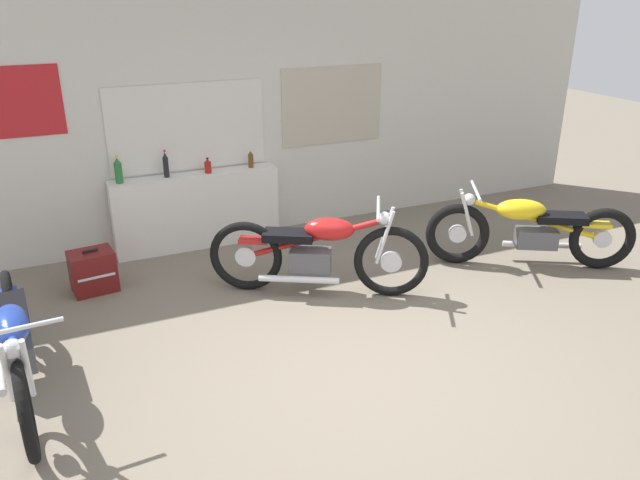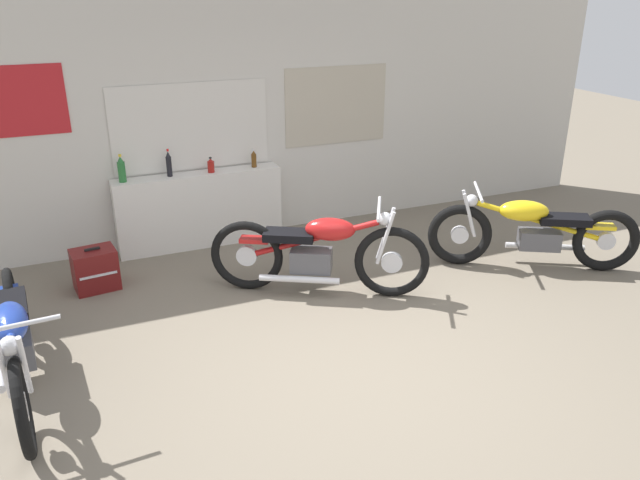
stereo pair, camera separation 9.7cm
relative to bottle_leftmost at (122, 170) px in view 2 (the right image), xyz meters
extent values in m
plane|color=#706656|center=(1.32, -3.02, -1.00)|extent=(24.00, 24.00, 0.00)
cube|color=beige|center=(1.32, 0.18, 0.40)|extent=(10.00, 0.06, 2.80)
cube|color=silver|center=(0.81, 0.14, 0.37)|extent=(1.69, 0.01, 0.90)
cube|color=beige|center=(0.81, 0.14, 0.37)|extent=(1.75, 0.01, 0.96)
cube|color=#B2A893|center=(2.58, 0.14, 0.47)|extent=(1.31, 0.01, 0.93)
cube|color=#B21E23|center=(-0.83, 0.14, 0.76)|extent=(0.79, 0.01, 0.70)
cube|color=silver|center=(0.81, 0.00, -0.57)|extent=(1.88, 0.28, 0.86)
cylinder|color=#23662D|center=(0.00, 0.00, -0.03)|extent=(0.08, 0.08, 0.22)
cone|color=#23662D|center=(0.00, 0.00, 0.11)|extent=(0.07, 0.07, 0.06)
cylinder|color=gold|center=(0.00, 0.00, 0.16)|extent=(0.03, 0.03, 0.02)
cylinder|color=black|center=(0.50, 0.01, -0.02)|extent=(0.06, 0.06, 0.22)
cone|color=black|center=(0.50, 0.01, 0.12)|extent=(0.05, 0.05, 0.06)
cylinder|color=red|center=(0.50, 0.01, 0.16)|extent=(0.02, 0.02, 0.02)
cylinder|color=maroon|center=(0.96, -0.01, -0.07)|extent=(0.08, 0.08, 0.13)
cone|color=maroon|center=(0.96, -0.01, 0.01)|extent=(0.06, 0.06, 0.03)
cylinder|color=black|center=(0.96, -0.01, 0.03)|extent=(0.03, 0.03, 0.01)
cylinder|color=#5B3814|center=(1.47, 0.00, -0.06)|extent=(0.06, 0.06, 0.15)
cone|color=#5B3814|center=(1.47, 0.00, 0.04)|extent=(0.05, 0.05, 0.04)
cylinder|color=silver|center=(1.47, 0.00, 0.07)|extent=(0.02, 0.02, 0.02)
torus|color=black|center=(-1.04, -3.00, -0.66)|extent=(0.12, 0.68, 0.68)
cylinder|color=silver|center=(-1.04, -3.00, -0.66)|extent=(0.06, 0.20, 0.19)
torus|color=black|center=(-1.13, -1.52, -0.66)|extent=(0.12, 0.68, 0.68)
cylinder|color=silver|center=(-1.13, -1.52, -0.66)|extent=(0.06, 0.20, 0.19)
cube|color=#4C4C51|center=(-1.09, -2.18, -0.68)|extent=(0.25, 0.43, 0.21)
cylinder|color=navy|center=(-1.09, -2.18, -0.47)|extent=(0.14, 1.35, 0.44)
ellipsoid|color=navy|center=(-1.07, -2.38, -0.35)|extent=(0.27, 0.52, 0.22)
cube|color=black|center=(-1.10, -1.96, -0.43)|extent=(0.27, 0.52, 0.08)
cube|color=navy|center=(-1.12, -1.61, -0.49)|extent=(0.16, 0.30, 0.04)
cylinder|color=silver|center=(-0.98, -2.92, -0.40)|extent=(0.05, 0.18, 0.50)
cylinder|color=silver|center=(-1.10, -2.93, -0.40)|extent=(0.05, 0.18, 0.50)
cylinder|color=silver|center=(-1.04, -2.85, -0.15)|extent=(0.64, 0.07, 0.03)
sphere|color=silver|center=(-1.04, -2.91, -0.25)|extent=(0.13, 0.13, 0.13)
cylinder|color=silver|center=(-1.23, -2.09, -0.81)|extent=(0.12, 0.82, 0.06)
torus|color=black|center=(2.21, -2.00, -0.64)|extent=(0.67, 0.43, 0.72)
cylinder|color=silver|center=(2.21, -2.00, -0.64)|extent=(0.21, 0.15, 0.20)
torus|color=black|center=(0.97, -1.31, -0.64)|extent=(0.67, 0.43, 0.72)
cylinder|color=silver|center=(0.97, -1.31, -0.64)|extent=(0.21, 0.15, 0.20)
cube|color=#4C4C51|center=(1.53, -1.62, -0.66)|extent=(0.46, 0.39, 0.22)
cylinder|color=#B21919|center=(1.53, -1.62, -0.43)|extent=(1.16, 0.68, 0.46)
ellipsoid|color=#B21919|center=(1.69, -1.71, -0.32)|extent=(0.54, 0.45, 0.22)
cube|color=black|center=(1.34, -1.52, -0.40)|extent=(0.54, 0.45, 0.08)
cube|color=#B21919|center=(1.04, -1.35, -0.46)|extent=(0.32, 0.26, 0.04)
cylinder|color=silver|center=(2.18, -1.91, -0.37)|extent=(0.17, 0.12, 0.53)
cylinder|color=silver|center=(2.12, -2.02, -0.37)|extent=(0.17, 0.12, 0.53)
cylinder|color=silver|center=(2.09, -1.93, -0.09)|extent=(0.34, 0.57, 0.03)
sphere|color=silver|center=(2.14, -1.96, -0.19)|extent=(0.13, 0.13, 0.13)
cylinder|color=silver|center=(1.37, -1.69, -0.80)|extent=(0.71, 0.44, 0.06)
torus|color=black|center=(3.25, -1.62, -0.66)|extent=(0.64, 0.42, 0.68)
cylinder|color=silver|center=(3.25, -1.62, -0.66)|extent=(0.20, 0.15, 0.19)
torus|color=black|center=(4.57, -2.37, -0.66)|extent=(0.64, 0.42, 0.68)
cylinder|color=silver|center=(4.57, -2.37, -0.66)|extent=(0.20, 0.15, 0.19)
cube|color=#4C4C51|center=(3.98, -2.03, -0.67)|extent=(0.48, 0.40, 0.20)
cylinder|color=yellow|center=(3.98, -2.03, -0.47)|extent=(1.23, 0.72, 0.42)
ellipsoid|color=yellow|center=(3.81, -1.94, -0.36)|extent=(0.57, 0.46, 0.22)
cube|color=black|center=(4.17, -2.14, -0.44)|extent=(0.57, 0.46, 0.08)
cube|color=yellow|center=(4.49, -2.32, -0.50)|extent=(0.33, 0.27, 0.04)
cylinder|color=silver|center=(3.29, -1.71, -0.41)|extent=(0.17, 0.12, 0.48)
cylinder|color=silver|center=(3.35, -1.61, -0.41)|extent=(0.17, 0.12, 0.48)
cylinder|color=silver|center=(3.38, -1.70, -0.17)|extent=(0.34, 0.57, 0.03)
sphere|color=silver|center=(3.33, -1.67, -0.27)|extent=(0.13, 0.13, 0.13)
cylinder|color=silver|center=(4.14, -1.96, -0.81)|extent=(0.76, 0.46, 0.06)
cube|color=maroon|center=(-0.43, -0.71, -0.79)|extent=(0.45, 0.36, 0.42)
cube|color=silver|center=(-0.41, -0.87, -0.79)|extent=(0.35, 0.05, 0.02)
cube|color=black|center=(-0.43, -0.71, -0.57)|extent=(0.15, 0.04, 0.02)
camera|label=1|loc=(-0.64, -6.71, 1.87)|focal=35.00mm
camera|label=2|loc=(-0.55, -6.75, 1.87)|focal=35.00mm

